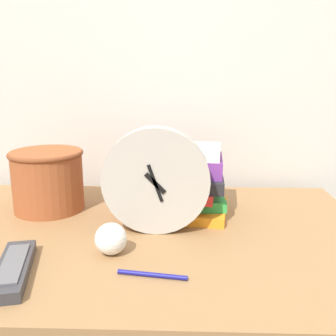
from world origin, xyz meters
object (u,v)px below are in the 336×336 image
Objects in this scene: desk_clock at (156,181)px; basket at (48,178)px; book_stack at (179,181)px; pen at (152,275)px; tv_remote at (14,269)px; crumpled_paper_ball at (111,239)px.

desk_clock is 0.31m from basket.
basket is at bearing 154.90° from desk_clock.
basket is (-0.27, 0.13, -0.03)m from desk_clock.
pen is (-0.04, -0.32, -0.07)m from book_stack.
book_stack is 2.15× the size of pen.
basket is at bearing 97.79° from tv_remote.
tv_remote reaches higher than pen.
tv_remote is 3.23× the size of crumpled_paper_ball.
desk_clock is at bearing -111.22° from book_stack.
pen is (0.01, -0.19, -0.11)m from desk_clock.
book_stack reaches higher than crumpled_paper_ball.
crumpled_paper_ball reaches higher than pen.
book_stack is 4.26× the size of crumpled_paper_ball.
pen is at bearing -48.98° from basket.
book_stack is 1.45× the size of basket.
book_stack is at bearing -1.16° from basket.
basket is 1.48× the size of pen.
desk_clock is 0.32m from tv_remote.
book_stack is 0.32m from basket.
tv_remote is 0.24m from pen.
tv_remote is (-0.28, -0.32, -0.07)m from book_stack.
tv_remote is at bearing -179.94° from pen.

